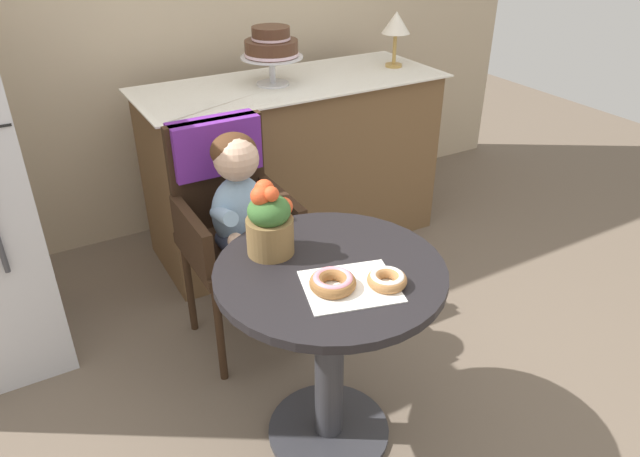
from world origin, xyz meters
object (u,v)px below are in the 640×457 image
Objects in this scene: table_lamp at (396,25)px; flower_vase at (270,221)px; cafe_table at (330,322)px; wicker_chair at (228,201)px; donut_front at (387,279)px; donut_mid at (333,282)px; tiered_cake_stand at (271,47)px; seated_child at (243,208)px.

flower_vase is at bearing -138.98° from table_lamp.
cafe_table is 0.74m from wicker_chair.
donut_mid reaches higher than donut_front.
tiered_cake_stand is (0.49, 0.57, 0.44)m from wicker_chair.
wicker_chair reaches higher than cafe_table.
seated_child is at bearing -90.02° from wicker_chair.
seated_child is 0.67m from donut_mid.
table_lamp reaches higher than donut_front.
donut_mid is (-0.00, -0.83, 0.10)m from wicker_chair.
cafe_table is 6.12× the size of donut_front.
table_lamp is at bearing -1.32° from tiered_cake_stand.
wicker_chair is 6.98× the size of donut_mid.
wicker_chair reaches higher than donut_front.
wicker_chair is 0.16m from seated_child.
cafe_table is 0.38m from flower_vase.
donut_mid is at bearing -76.07° from flower_vase.
cafe_table is 0.26m from donut_mid.
tiered_cake_stand reaches higher than donut_mid.
donut_front is 0.41× the size of table_lamp.
tiered_cake_stand is 1.05× the size of table_lamp.
wicker_chair is 1.31× the size of seated_child.
donut_front is 0.16m from donut_mid.
seated_child is 1.47m from table_lamp.
seated_child and flower_vase have the same top height.
donut_mid is at bearing 156.29° from donut_front.
seated_child reaches higher than donut_front.
wicker_chair is 0.91m from donut_front.
flower_vase is (-0.07, 0.27, 0.09)m from donut_mid.
wicker_chair is 0.87m from tiered_cake_stand.
cafe_table is 3.00× the size of flower_vase.
seated_child is (-0.05, 0.57, 0.17)m from cafe_table.
cafe_table is 0.60m from seated_child.
donut_front is at bearing -59.12° from cafe_table.
donut_mid is at bearing -131.19° from table_lamp.
seated_child reaches higher than cafe_table.
flower_vase is at bearing 122.45° from donut_front.
tiered_cake_stand reaches higher than donut_front.
donut_mid is 1.52m from tiered_cake_stand.
tiered_cake_stand is at bearing 56.03° from seated_child.
donut_front is 0.86× the size of donut_mid.
table_lamp is (1.28, 1.11, 0.29)m from flower_vase.
donut_front is 0.41m from flower_vase.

